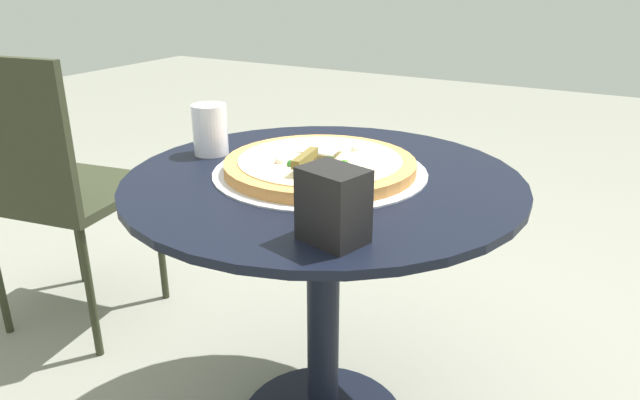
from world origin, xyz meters
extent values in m
cylinder|color=black|center=(0.00, 0.00, 0.67)|extent=(0.87, 0.87, 0.02)
cylinder|color=black|center=(0.00, 0.00, 0.34)|extent=(0.08, 0.08, 0.65)
cylinder|color=silver|center=(-0.02, 0.02, 0.69)|extent=(0.48, 0.48, 0.00)
cylinder|color=#D78F49|center=(-0.02, 0.02, 0.70)|extent=(0.42, 0.42, 0.03)
cylinder|color=beige|center=(-0.02, 0.02, 0.71)|extent=(0.36, 0.36, 0.00)
sphere|color=silver|center=(0.02, 0.11, 0.72)|extent=(0.02, 0.02, 0.02)
sphere|color=silver|center=(0.09, -0.02, 0.72)|extent=(0.02, 0.02, 0.02)
sphere|color=#376B35|center=(0.02, -0.09, 0.72)|extent=(0.02, 0.02, 0.02)
sphere|color=#2E6F2B|center=(-0.05, -0.06, 0.72)|extent=(0.02, 0.02, 0.02)
sphere|color=silver|center=(-0.08, -0.05, 0.72)|extent=(0.02, 0.02, 0.02)
sphere|color=#E8EAC8|center=(0.03, -0.07, 0.72)|extent=(0.02, 0.02, 0.02)
sphere|color=#316E32|center=(0.00, 0.03, 0.72)|extent=(0.02, 0.02, 0.02)
sphere|color=#37771E|center=(0.06, -0.01, 0.72)|extent=(0.02, 0.02, 0.02)
cube|color=silver|center=(-0.03, 0.04, 0.73)|extent=(0.10, 0.11, 0.00)
cube|color=brown|center=(-0.01, -0.06, 0.74)|extent=(0.04, 0.11, 0.02)
cylinder|color=white|center=(-0.32, 0.01, 0.74)|extent=(0.08, 0.08, 0.12)
cube|color=black|center=(0.17, -0.28, 0.75)|extent=(0.12, 0.10, 0.13)
cube|color=#2D311F|center=(-0.95, 0.07, 0.45)|extent=(0.48, 0.48, 0.03)
cube|color=#2D311F|center=(-0.92, -0.13, 0.68)|extent=(0.42, 0.09, 0.43)
cylinder|color=#2D311F|center=(-1.15, 0.21, 0.22)|extent=(0.02, 0.02, 0.43)
cylinder|color=#2D311F|center=(-0.80, 0.27, 0.22)|extent=(0.02, 0.02, 0.43)
cylinder|color=#2D311F|center=(-0.74, -0.08, 0.22)|extent=(0.02, 0.02, 0.43)
camera|label=1|loc=(0.60, -1.07, 1.11)|focal=33.31mm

